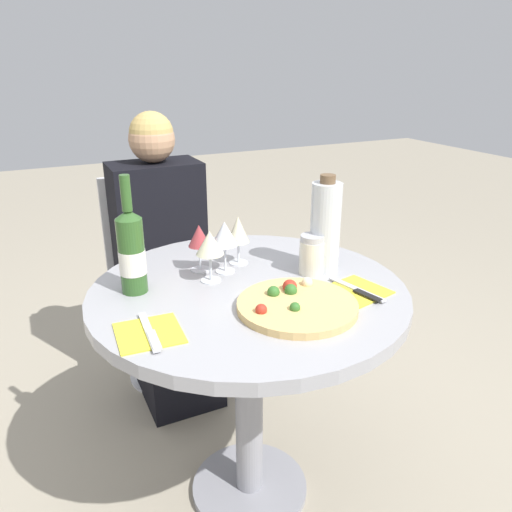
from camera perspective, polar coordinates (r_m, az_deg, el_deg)
The scene contains 14 objects.
ground_plane at distance 1.86m, azimuth -0.73°, elevation -25.07°, with size 12.00×12.00×0.00m, color #9E937F.
dining_table at distance 1.47m, azimuth -0.85°, elevation -8.38°, with size 0.89×0.89×0.75m.
chair_behind_diner at distance 2.24m, azimuth -11.03°, elevation -2.92°, with size 0.39×0.39×0.89m.
seated_diner at distance 2.07m, azimuth -10.13°, elevation -2.34°, with size 0.35×0.44×1.17m.
pizza_large at distance 1.29m, azimuth 4.61°, elevation -5.53°, with size 0.31×0.31×0.05m.
wine_bottle at distance 1.38m, azimuth -14.03°, elevation 0.51°, with size 0.07×0.07×0.33m.
tall_carafe at distance 1.49m, azimuth 7.93°, elevation 3.37°, with size 0.09×0.09×0.29m.
sugar_shaker at distance 1.48m, azimuth 6.38°, elevation 0.14°, with size 0.07×0.07×0.12m.
wine_glass_center at distance 1.47m, azimuth -3.62°, elevation 2.47°, with size 0.08×0.08×0.16m.
wine_glass_front_left at distance 1.41m, azimuth -5.31°, elevation 1.40°, with size 0.08×0.08×0.15m.
wine_glass_back_right at distance 1.53m, azimuth -2.05°, elevation 2.95°, with size 0.07×0.07×0.15m.
wine_glass_back_left at distance 1.49m, azimuth -6.51°, elevation 2.18°, with size 0.07×0.07×0.14m.
place_setting_left at distance 1.20m, azimuth -12.10°, elevation -8.62°, with size 0.16×0.19×0.01m.
place_setting_right at distance 1.41m, azimuth 11.50°, elevation -3.91°, with size 0.18×0.19×0.01m.
Camera 1 is at (-0.53, -1.16, 1.35)m, focal length 35.00 mm.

